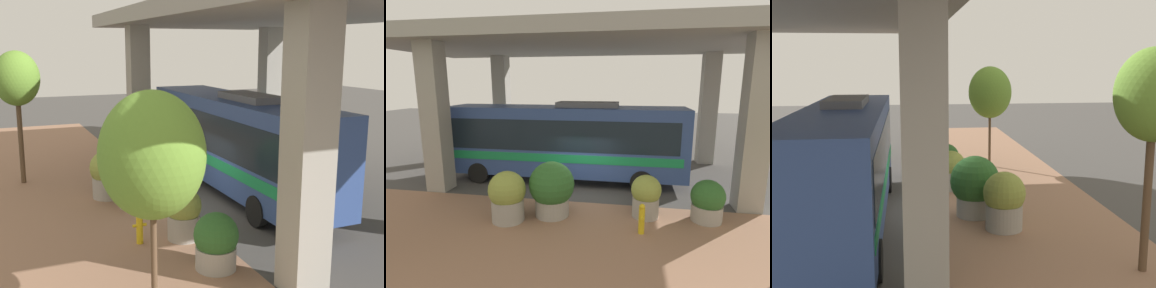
# 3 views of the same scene
# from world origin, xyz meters

# --- Properties ---
(ground_plane) EXTENTS (80.00, 80.00, 0.00)m
(ground_plane) POSITION_xyz_m (0.00, 0.00, 0.00)
(ground_plane) COLOR #474442
(ground_plane) RESTS_ON ground
(sidewalk_strip) EXTENTS (6.00, 40.00, 0.02)m
(sidewalk_strip) POSITION_xyz_m (-3.00, 0.00, 0.01)
(sidewalk_strip) COLOR #936B51
(sidewalk_strip) RESTS_ON ground
(overpass) EXTENTS (9.40, 20.88, 7.07)m
(overpass) POSITION_xyz_m (4.00, 0.00, 6.23)
(overpass) COLOR #9E998E
(overpass) RESTS_ON ground
(bus) EXTENTS (2.54, 11.42, 3.89)m
(bus) POSITION_xyz_m (2.73, 1.17, 2.10)
(bus) COLOR #334C8C
(bus) RESTS_ON ground
(fire_hydrant) EXTENTS (0.40, 0.19, 1.02)m
(fire_hydrant) POSITION_xyz_m (-2.18, -2.42, 0.52)
(fire_hydrant) COLOR gold
(fire_hydrant) RESTS_ON ground
(planter_front) EXTENTS (1.06, 1.06, 1.57)m
(planter_front) POSITION_xyz_m (-0.90, -2.60, 0.80)
(planter_front) COLOR #9E998E
(planter_front) RESTS_ON ground
(planter_middle) EXTENTS (1.15, 1.15, 1.49)m
(planter_middle) POSITION_xyz_m (-0.85, -4.69, 0.73)
(planter_middle) COLOR #9E998E
(planter_middle) RESTS_ON ground
(planter_back) EXTENTS (1.63, 1.63, 2.02)m
(planter_back) POSITION_xyz_m (-1.35, 0.74, 1.03)
(planter_back) COLOR #9E998E
(planter_back) RESTS_ON ground
(planter_extra) EXTENTS (1.29, 1.29, 1.80)m
(planter_extra) POSITION_xyz_m (-2.03, 2.15, 0.91)
(planter_extra) COLOR #9E998E
(planter_extra) RESTS_ON ground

